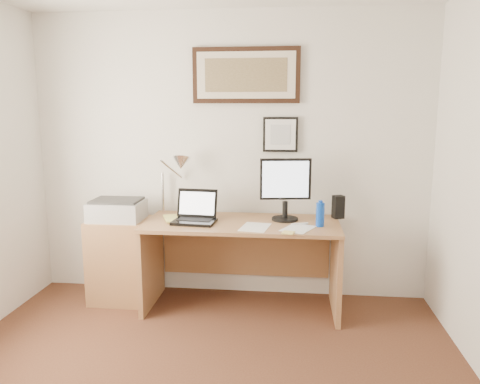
# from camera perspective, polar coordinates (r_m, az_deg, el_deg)

# --- Properties ---
(wall_back) EXTENTS (3.50, 0.02, 2.50)m
(wall_back) POSITION_cam_1_polar(r_m,az_deg,el_deg) (4.16, -1.32, 4.33)
(wall_back) COLOR white
(wall_back) RESTS_ON ground
(side_cabinet) EXTENTS (0.50, 0.40, 0.73)m
(side_cabinet) POSITION_cam_1_polar(r_m,az_deg,el_deg) (4.26, -14.34, -8.05)
(side_cabinet) COLOR #90623C
(side_cabinet) RESTS_ON floor
(water_bottle) EXTENTS (0.07, 0.07, 0.19)m
(water_bottle) POSITION_cam_1_polar(r_m,az_deg,el_deg) (3.76, 9.75, -2.73)
(water_bottle) COLOR #0D3FB5
(water_bottle) RESTS_ON desk
(bottle_cap) EXTENTS (0.03, 0.03, 0.02)m
(bottle_cap) POSITION_cam_1_polar(r_m,az_deg,el_deg) (3.74, 9.80, -1.17)
(bottle_cap) COLOR #0D3FB5
(bottle_cap) RESTS_ON water_bottle
(speaker) EXTENTS (0.11, 0.10, 0.20)m
(speaker) POSITION_cam_1_polar(r_m,az_deg,el_deg) (4.06, 11.89, -1.79)
(speaker) COLOR black
(speaker) RESTS_ON desk
(paper_sheet_a) EXTENTS (0.25, 0.33, 0.00)m
(paper_sheet_a) POSITION_cam_1_polar(r_m,az_deg,el_deg) (3.70, 1.84, -4.30)
(paper_sheet_a) COLOR white
(paper_sheet_a) RESTS_ON desk
(paper_sheet_b) EXTENTS (0.30, 0.34, 0.00)m
(paper_sheet_b) POSITION_cam_1_polar(r_m,az_deg,el_deg) (3.68, 7.09, -4.43)
(paper_sheet_b) COLOR white
(paper_sheet_b) RESTS_ON desk
(sticky_pad) EXTENTS (0.10, 0.10, 0.01)m
(sticky_pad) POSITION_cam_1_polar(r_m,az_deg,el_deg) (3.53, 5.90, -4.95)
(sticky_pad) COLOR #F2E173
(sticky_pad) RESTS_ON desk
(marker_pen) EXTENTS (0.14, 0.06, 0.02)m
(marker_pen) POSITION_cam_1_polar(r_m,az_deg,el_deg) (3.80, 7.31, -3.87)
(marker_pen) COLOR white
(marker_pen) RESTS_ON desk
(book) EXTENTS (0.27, 0.31, 0.02)m
(book) POSITION_cam_1_polar(r_m,az_deg,el_deg) (3.96, -9.16, -3.29)
(book) COLOR #DBD667
(book) RESTS_ON desk
(desk) EXTENTS (1.60, 0.70, 0.75)m
(desk) POSITION_cam_1_polar(r_m,az_deg,el_deg) (4.01, 0.33, -6.64)
(desk) COLOR #90623C
(desk) RESTS_ON floor
(laptop) EXTENTS (0.36, 0.32, 0.26)m
(laptop) POSITION_cam_1_polar(r_m,az_deg,el_deg) (3.87, -5.47, -2.80)
(laptop) COLOR black
(laptop) RESTS_ON desk
(lcd_monitor) EXTENTS (0.42, 0.22, 0.52)m
(lcd_monitor) POSITION_cam_1_polar(r_m,az_deg,el_deg) (3.88, 5.56, 0.71)
(lcd_monitor) COLOR black
(lcd_monitor) RESTS_ON desk
(printer) EXTENTS (0.44, 0.34, 0.18)m
(printer) POSITION_cam_1_polar(r_m,az_deg,el_deg) (4.14, -14.76, -2.10)
(printer) COLOR #AAAAAD
(printer) RESTS_ON side_cabinet
(desk_lamp) EXTENTS (0.29, 0.27, 0.53)m
(desk_lamp) POSITION_cam_1_polar(r_m,az_deg,el_deg) (4.05, -7.41, 3.20)
(desk_lamp) COLOR silver
(desk_lamp) RESTS_ON desk
(picture_large) EXTENTS (0.92, 0.04, 0.47)m
(picture_large) POSITION_cam_1_polar(r_m,az_deg,el_deg) (4.10, 0.73, 14.05)
(picture_large) COLOR black
(picture_large) RESTS_ON wall_back
(picture_small) EXTENTS (0.30, 0.03, 0.30)m
(picture_small) POSITION_cam_1_polar(r_m,az_deg,el_deg) (4.08, 4.95, 7.00)
(picture_small) COLOR black
(picture_small) RESTS_ON wall_back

